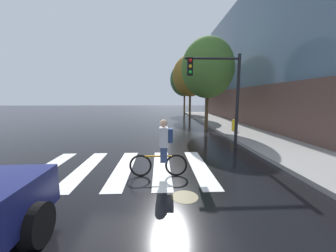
# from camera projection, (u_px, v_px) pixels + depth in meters

# --- Properties ---
(ground_plane) EXTENTS (120.00, 120.00, 0.00)m
(ground_plane) POSITION_uv_depth(u_px,v_px,m) (114.00, 168.00, 6.49)
(ground_plane) COLOR black
(crosswalk_stripes) EXTENTS (5.59, 3.59, 0.01)m
(crosswalk_stripes) POSITION_uv_depth(u_px,v_px,m) (124.00, 168.00, 6.51)
(crosswalk_stripes) COLOR silver
(crosswalk_stripes) RESTS_ON ground
(manhole_cover) EXTENTS (0.64, 0.64, 0.01)m
(manhole_cover) POSITION_uv_depth(u_px,v_px,m) (185.00, 197.00, 4.61)
(manhole_cover) COLOR #473D1E
(manhole_cover) RESTS_ON ground
(cyclist) EXTENTS (1.71, 0.36, 1.69)m
(cyclist) POSITION_uv_depth(u_px,v_px,m) (163.00, 148.00, 5.73)
(cyclist) COLOR black
(cyclist) RESTS_ON ground
(traffic_light_near) EXTENTS (2.47, 0.28, 4.20)m
(traffic_light_near) POSITION_uv_depth(u_px,v_px,m) (220.00, 85.00, 8.66)
(traffic_light_near) COLOR black
(traffic_light_near) RESTS_ON ground
(fire_hydrant) EXTENTS (0.33, 0.22, 0.78)m
(fire_hydrant) POSITION_uv_depth(u_px,v_px,m) (233.00, 125.00, 13.11)
(fire_hydrant) COLOR gold
(fire_hydrant) RESTS_ON sidewalk
(street_tree_near) EXTENTS (3.66, 3.66, 6.52)m
(street_tree_near) POSITION_uv_depth(u_px,v_px,m) (208.00, 68.00, 13.80)
(street_tree_near) COLOR #4C3823
(street_tree_near) RESTS_ON ground
(street_tree_mid) EXTENTS (3.99, 3.99, 7.09)m
(street_tree_mid) POSITION_uv_depth(u_px,v_px,m) (190.00, 76.00, 22.07)
(street_tree_mid) COLOR #4C3823
(street_tree_mid) RESTS_ON ground
(street_tree_far) EXTENTS (4.14, 4.14, 7.36)m
(street_tree_far) POSITION_uv_depth(u_px,v_px,m) (185.00, 80.00, 28.24)
(street_tree_far) COLOR #4C3823
(street_tree_far) RESTS_ON ground
(corner_building) EXTENTS (14.89, 21.89, 11.22)m
(corner_building) POSITION_uv_depth(u_px,v_px,m) (320.00, 62.00, 17.73)
(corner_building) COLOR brown
(corner_building) RESTS_ON ground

